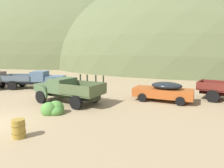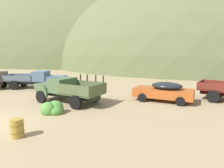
{
  "view_description": "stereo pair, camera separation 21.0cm",
  "coord_description": "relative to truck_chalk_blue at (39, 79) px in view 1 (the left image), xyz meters",
  "views": [
    {
      "loc": [
        9.23,
        -7.57,
        3.79
      ],
      "look_at": [
        5.15,
        6.84,
        1.41
      ],
      "focal_mm": 30.79,
      "sensor_mm": 36.0,
      "label": 1
    },
    {
      "loc": [
        9.44,
        -7.51,
        3.79
      ],
      "look_at": [
        5.15,
        6.84,
        1.41
      ],
      "focal_mm": 30.79,
      "sensor_mm": 36.0,
      "label": 2
    }
  ],
  "objects": [
    {
      "name": "truck_weathered_green",
      "position": [
        5.68,
        -4.66,
        0.0
      ],
      "size": [
        5.97,
        3.48,
        2.16
      ],
      "rotation": [
        0.0,
        0.0,
        2.91
      ],
      "color": "#232B1B",
      "rests_on": "ground"
    },
    {
      "name": "oil_drum_spare",
      "position": [
        6.99,
        -11.04,
        -0.56
      ],
      "size": [
        0.61,
        0.61,
        0.86
      ],
      "color": "olive",
      "rests_on": "ground"
    },
    {
      "name": "hill_far_left",
      "position": [
        -25.93,
        47.07,
        -1.0
      ],
      "size": [
        107.04,
        53.45,
        51.97
      ],
      "primitive_type": "ellipsoid",
      "color": "#56603D",
      "rests_on": "ground"
    },
    {
      "name": "bush_near_barrel",
      "position": [
        6.51,
        -7.51,
        -0.73
      ],
      "size": [
        1.38,
        1.28,
        1.05
      ],
      "color": "#4C8438",
      "rests_on": "ground"
    },
    {
      "name": "car_oxide_orange",
      "position": [
        12.99,
        -2.16,
        -0.18
      ],
      "size": [
        5.08,
        2.62,
        1.57
      ],
      "rotation": [
        0.0,
        0.0,
        2.98
      ],
      "color": "#A34C1E",
      "rests_on": "ground"
    },
    {
      "name": "bush_back_edge",
      "position": [
        12.62,
        0.7,
        -0.8
      ],
      "size": [
        0.77,
        0.78,
        0.72
      ],
      "color": "olive",
      "rests_on": "ground"
    },
    {
      "name": "hill_center",
      "position": [
        17.56,
        47.11,
        -1.0
      ],
      "size": [
        79.91,
        72.1,
        49.82
      ],
      "primitive_type": "ellipsoid",
      "color": "#56603D",
      "rests_on": "ground"
    },
    {
      "name": "truck_chalk_blue",
      "position": [
        0.0,
        0.0,
        0.0
      ],
      "size": [
        6.74,
        3.63,
        1.89
      ],
      "rotation": [
        0.0,
        0.0,
        0.26
      ],
      "color": "#262D39",
      "rests_on": "ground"
    }
  ]
}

